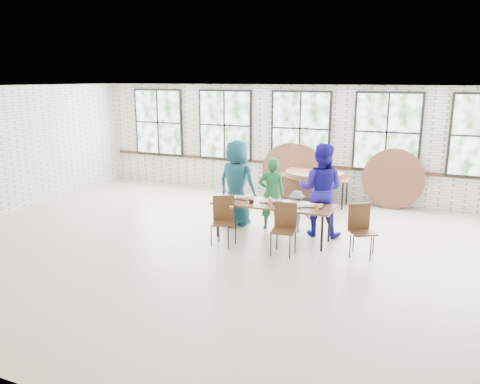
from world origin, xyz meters
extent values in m
plane|color=beige|center=(0.00, 0.00, 0.00)|extent=(12.00, 12.00, 0.00)
plane|color=white|center=(0.00, 0.00, 3.00)|extent=(12.00, 12.00, 0.00)
plane|color=silver|center=(0.00, 4.50, 1.50)|extent=(12.00, 0.00, 12.00)
plane|color=silver|center=(0.00, -4.50, 1.50)|extent=(12.00, 0.00, 12.00)
cube|color=#422819|center=(0.00, 4.47, 0.90)|extent=(11.80, 0.05, 0.08)
cube|color=black|center=(-4.40, 4.44, 1.88)|extent=(1.62, 0.05, 1.97)
cube|color=white|center=(-4.40, 4.41, 1.88)|extent=(1.50, 0.01, 1.85)
cube|color=black|center=(-2.20, 4.44, 1.88)|extent=(1.62, 0.05, 1.97)
cube|color=white|center=(-2.20, 4.41, 1.88)|extent=(1.50, 0.01, 1.85)
cube|color=black|center=(0.00, 4.44, 1.88)|extent=(1.62, 0.05, 1.97)
cube|color=white|center=(0.00, 4.41, 1.88)|extent=(1.50, 0.01, 1.85)
cube|color=black|center=(2.20, 4.44, 1.88)|extent=(1.62, 0.05, 1.97)
cube|color=white|center=(2.20, 4.41, 1.88)|extent=(1.50, 0.01, 1.85)
cube|color=brown|center=(0.48, 0.94, 0.72)|extent=(2.41, 0.83, 0.04)
cylinder|color=black|center=(-0.60, 0.64, 0.35)|extent=(0.05, 0.05, 0.70)
cylinder|color=black|center=(-0.60, 1.24, 0.35)|extent=(0.05, 0.05, 0.70)
cylinder|color=black|center=(1.56, 0.64, 0.35)|extent=(0.05, 0.05, 0.70)
cylinder|color=black|center=(1.56, 1.24, 0.35)|extent=(0.05, 0.05, 0.70)
cube|color=#4F301A|center=(-0.27, 0.21, 0.45)|extent=(0.54, 0.53, 0.03)
cube|color=#4F301A|center=(-0.34, 0.39, 0.70)|extent=(0.40, 0.19, 0.50)
cylinder|color=black|center=(-0.45, 0.04, 0.22)|extent=(0.02, 0.02, 0.44)
cylinder|color=black|center=(-0.45, 0.38, 0.22)|extent=(0.02, 0.02, 0.44)
cylinder|color=black|center=(-0.09, 0.04, 0.22)|extent=(0.02, 0.02, 0.44)
cylinder|color=black|center=(-0.09, 0.38, 0.22)|extent=(0.02, 0.02, 0.44)
cube|color=#4F301A|center=(0.95, 0.21, 0.45)|extent=(0.47, 0.45, 0.03)
cube|color=#4F301A|center=(0.92, 0.39, 0.70)|extent=(0.42, 0.09, 0.50)
cylinder|color=black|center=(0.77, 0.04, 0.22)|extent=(0.02, 0.02, 0.44)
cylinder|color=black|center=(0.77, 0.38, 0.22)|extent=(0.02, 0.02, 0.44)
cylinder|color=black|center=(1.13, 0.04, 0.22)|extent=(0.02, 0.02, 0.44)
cylinder|color=black|center=(1.13, 0.38, 0.22)|extent=(0.02, 0.02, 0.44)
cube|color=#4F301A|center=(2.29, 0.69, 0.45)|extent=(0.57, 0.56, 0.03)
cube|color=#4F301A|center=(2.19, 0.85, 0.70)|extent=(0.37, 0.26, 0.50)
cylinder|color=black|center=(2.11, 0.52, 0.22)|extent=(0.02, 0.02, 0.44)
cylinder|color=black|center=(2.11, 0.86, 0.22)|extent=(0.02, 0.02, 0.44)
cylinder|color=black|center=(2.47, 0.52, 0.22)|extent=(0.02, 0.02, 0.44)
cylinder|color=black|center=(2.47, 0.86, 0.22)|extent=(0.02, 0.02, 0.44)
imported|color=#164454|center=(-0.59, 1.59, 0.94)|extent=(1.00, 0.74, 1.87)
imported|color=#1B6731|center=(0.23, 1.59, 0.77)|extent=(0.67, 0.57, 1.55)
imported|color=#1A1440|center=(0.78, 1.59, 0.44)|extent=(0.60, 0.37, 0.88)
imported|color=#1E169E|center=(1.28, 1.59, 0.96)|extent=(0.94, 0.74, 1.91)
cube|color=brown|center=(0.57, 3.90, 0.72)|extent=(1.83, 0.83, 0.04)
cylinder|color=black|center=(-0.21, 3.63, 0.35)|extent=(0.04, 0.04, 0.70)
cylinder|color=black|center=(-0.21, 4.18, 0.35)|extent=(0.04, 0.04, 0.70)
cylinder|color=black|center=(1.35, 3.63, 0.35)|extent=(0.04, 0.04, 0.70)
cylinder|color=black|center=(1.35, 4.18, 0.35)|extent=(0.04, 0.04, 0.70)
cube|color=black|center=(-0.28, 1.07, 0.75)|extent=(0.44, 0.33, 0.02)
cube|color=black|center=(0.43, 1.03, 0.75)|extent=(0.44, 0.33, 0.02)
cube|color=black|center=(1.28, 1.05, 0.75)|extent=(0.44, 0.33, 0.02)
cylinder|color=black|center=(0.08, 0.77, 0.79)|extent=(0.09, 0.09, 0.09)
cube|color=red|center=(0.47, 0.80, 0.80)|extent=(0.06, 0.06, 0.11)
cylinder|color=#1972BD|center=(0.76, 0.84, 0.79)|extent=(0.07, 0.07, 0.10)
cylinder|color=orange|center=(1.41, 0.78, 0.80)|extent=(0.07, 0.07, 0.11)
cylinder|color=white|center=(0.87, 0.74, 0.79)|extent=(0.17, 0.17, 0.10)
ellipsoid|color=white|center=(0.65, 0.67, 0.76)|extent=(0.11, 0.11, 0.05)
ellipsoid|color=white|center=(1.05, 0.86, 0.76)|extent=(0.11, 0.11, 0.05)
cylinder|color=brown|center=(0.57, 3.90, 0.76)|extent=(1.50, 1.50, 0.04)
cylinder|color=brown|center=(0.57, 3.90, 0.80)|extent=(1.50, 1.50, 0.04)
cylinder|color=brown|center=(0.57, 3.90, 0.85)|extent=(1.50, 1.50, 0.04)
cylinder|color=brown|center=(-0.25, 4.28, 0.74)|extent=(1.50, 0.34, 1.48)
cylinder|color=brown|center=(0.00, 4.18, 0.73)|extent=(1.50, 0.34, 1.48)
cylinder|color=brown|center=(2.45, 4.28, 0.73)|extent=(1.50, 0.21, 1.50)
camera|label=1|loc=(3.42, -7.56, 3.17)|focal=35.00mm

